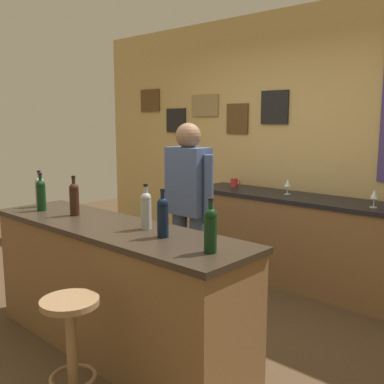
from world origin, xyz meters
TOP-DOWN VIEW (x-y plane):
  - ground_plane at (0.00, 0.00)m, footprint 10.00×10.00m
  - back_wall at (0.03, 2.03)m, footprint 6.00×0.09m
  - bar_counter at (0.00, -0.40)m, footprint 2.25×0.60m
  - side_counter at (0.40, 1.65)m, footprint 2.53×0.56m
  - bartender at (-0.05, 0.44)m, footprint 0.52×0.21m
  - bar_stool at (0.41, -1.00)m, footprint 0.32×0.32m
  - wine_bottle_a at (-0.98, -0.39)m, footprint 0.07×0.07m
  - wine_bottle_b at (-0.82, -0.47)m, footprint 0.07×0.07m
  - wine_bottle_c at (-0.46, -0.39)m, footprint 0.07×0.07m
  - wine_bottle_d at (0.26, -0.31)m, footprint 0.07×0.07m
  - wine_bottle_e at (0.50, -0.38)m, footprint 0.07×0.07m
  - wine_bottle_f at (0.92, -0.43)m, footprint 0.07×0.07m
  - wine_glass_a at (0.17, 1.68)m, footprint 0.07×0.07m
  - wine_glass_b at (1.07, 1.57)m, footprint 0.07×0.07m
  - coffee_mug at (-0.53, 1.73)m, footprint 0.12×0.08m

SIDE VIEW (x-z plane):
  - ground_plane at x=0.00m, z-range 0.00..0.00m
  - side_counter at x=0.40m, z-range 0.00..0.90m
  - bar_stool at x=0.41m, z-range 0.12..0.80m
  - bar_counter at x=0.00m, z-range 0.00..0.92m
  - bartender at x=-0.05m, z-range 0.13..1.75m
  - coffee_mug at x=-0.53m, z-range 0.90..1.00m
  - wine_glass_a at x=0.17m, z-range 0.93..1.09m
  - wine_glass_b at x=1.07m, z-range 0.93..1.09m
  - wine_bottle_a at x=-0.98m, z-range 0.90..1.21m
  - wine_bottle_b at x=-0.82m, z-range 0.90..1.21m
  - wine_bottle_c at x=-0.46m, z-range 0.90..1.21m
  - wine_bottle_d at x=0.26m, z-range 0.90..1.21m
  - wine_bottle_e at x=0.50m, z-range 0.90..1.21m
  - wine_bottle_f at x=0.92m, z-range 0.90..1.21m
  - back_wall at x=0.03m, z-range 0.02..2.82m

